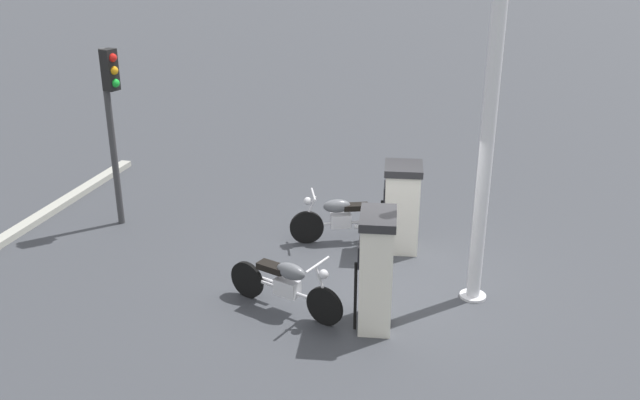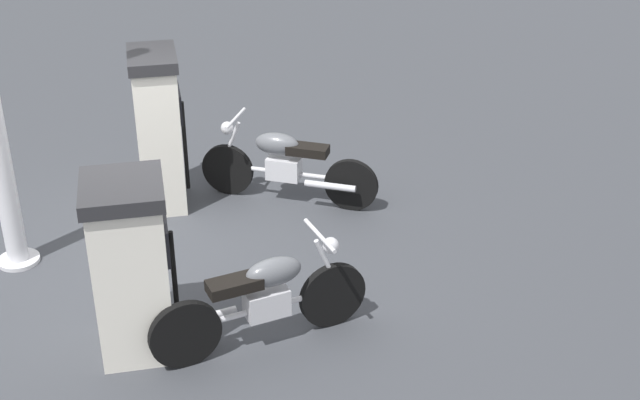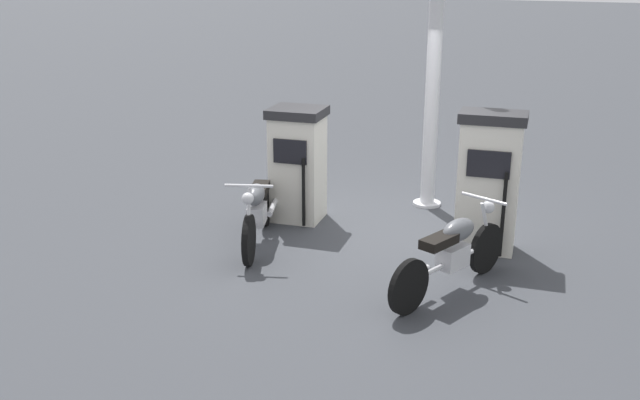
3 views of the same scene
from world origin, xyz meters
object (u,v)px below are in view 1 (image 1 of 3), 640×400
(roadside_traffic_light, at_px, (111,107))
(canopy_support_pole, at_px, (486,154))
(fuel_pump_near, at_px, (402,207))
(fuel_pump_far, at_px, (376,270))
(motorcycle_far_pump, at_px, (286,283))
(motorcycle_near_pump, at_px, (342,218))

(roadside_traffic_light, relative_size, canopy_support_pole, 0.69)
(fuel_pump_near, distance_m, canopy_support_pole, 2.46)
(fuel_pump_far, bearing_deg, fuel_pump_near, -89.99)
(motorcycle_far_pump, xyz_separation_m, canopy_support_pole, (-2.63, -1.07, 1.84))
(motorcycle_near_pump, bearing_deg, canopy_support_pole, 148.55)
(fuel_pump_far, height_order, motorcycle_near_pump, fuel_pump_far)
(fuel_pump_near, height_order, fuel_pump_far, fuel_pump_far)
(fuel_pump_near, xyz_separation_m, canopy_support_pole, (-1.32, 1.42, 1.51))
(fuel_pump_near, height_order, motorcycle_far_pump, fuel_pump_near)
(motorcycle_far_pump, distance_m, canopy_support_pole, 3.39)
(fuel_pump_near, relative_size, fuel_pump_far, 0.90)
(fuel_pump_near, height_order, motorcycle_near_pump, fuel_pump_near)
(motorcycle_far_pump, height_order, canopy_support_pole, canopy_support_pole)
(fuel_pump_near, xyz_separation_m, roadside_traffic_light, (5.20, 0.22, 1.48))
(roadside_traffic_light, bearing_deg, motorcycle_near_pump, -176.59)
(fuel_pump_near, xyz_separation_m, motorcycle_near_pump, (1.05, -0.03, -0.33))
(fuel_pump_near, height_order, canopy_support_pole, canopy_support_pole)
(motorcycle_far_pump, xyz_separation_m, roadside_traffic_light, (3.88, -2.28, 1.81))
(fuel_pump_far, distance_m, motorcycle_near_pump, 2.82)
(motorcycle_near_pump, relative_size, motorcycle_far_pump, 0.96)
(fuel_pump_near, bearing_deg, roadside_traffic_light, 2.44)
(motorcycle_near_pump, bearing_deg, motorcycle_far_pump, 84.04)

